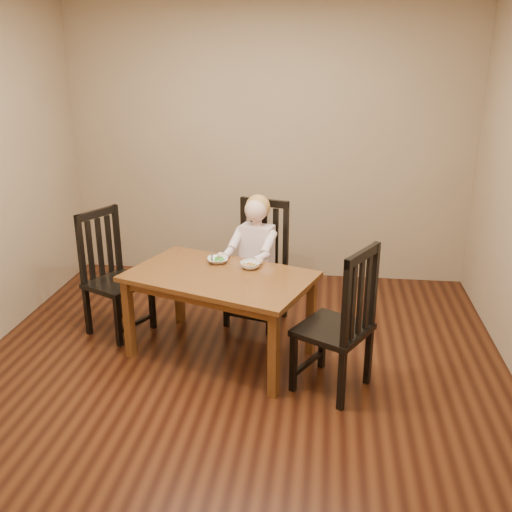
# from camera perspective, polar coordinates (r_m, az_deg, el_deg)

# --- Properties ---
(room) EXTENTS (4.01, 4.01, 2.71)m
(room) POSITION_cam_1_polar(r_m,az_deg,el_deg) (3.79, -2.13, 6.45)
(room) COLOR #46200F
(room) RESTS_ON ground
(dining_table) EXTENTS (1.53, 1.20, 0.67)m
(dining_table) POSITION_cam_1_polar(r_m,az_deg,el_deg) (4.26, -3.65, -2.81)
(dining_table) COLOR #533513
(dining_table) RESTS_ON room
(chair_child) EXTENTS (0.55, 0.54, 1.05)m
(chair_child) POSITION_cam_1_polar(r_m,az_deg,el_deg) (4.87, 0.25, -0.92)
(chair_child) COLOR black
(chair_child) RESTS_ON room
(chair_left) EXTENTS (0.58, 0.59, 1.03)m
(chair_left) POSITION_cam_1_polar(r_m,az_deg,el_deg) (4.83, -14.11, -1.87)
(chair_left) COLOR black
(chair_left) RESTS_ON room
(chair_right) EXTENTS (0.60, 0.61, 1.05)m
(chair_right) POSITION_cam_1_polar(r_m,az_deg,el_deg) (3.88, 8.42, -6.73)
(chair_right) COLOR black
(chair_right) RESTS_ON room
(toddler) EXTENTS (0.46, 0.52, 0.61)m
(toddler) POSITION_cam_1_polar(r_m,az_deg,el_deg) (4.77, 0.01, 0.68)
(toddler) COLOR white
(toddler) RESTS_ON chair_child
(bowl_peas) EXTENTS (0.19, 0.19, 0.04)m
(bowl_peas) POSITION_cam_1_polar(r_m,az_deg,el_deg) (4.46, -3.84, -0.42)
(bowl_peas) COLOR white
(bowl_peas) RESTS_ON dining_table
(bowl_veg) EXTENTS (0.16, 0.16, 0.05)m
(bowl_veg) POSITION_cam_1_polar(r_m,az_deg,el_deg) (4.33, -0.58, -0.92)
(bowl_veg) COLOR white
(bowl_veg) RESTS_ON dining_table
(fork) EXTENTS (0.04, 0.13, 0.05)m
(fork) POSITION_cam_1_polar(r_m,az_deg,el_deg) (4.46, -4.43, -0.12)
(fork) COLOR silver
(fork) RESTS_ON bowl_peas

